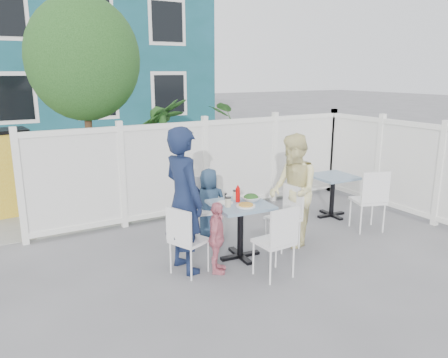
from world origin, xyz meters
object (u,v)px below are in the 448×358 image
chair_near (278,237)px  boy (209,204)px  utility_cabinet (5,174)px  toddler (217,238)px  chair_back (206,203)px  woman (293,191)px  chair_left (185,236)px  chair_right (287,212)px  spare_table (333,185)px  main_table (240,216)px  man (184,200)px

chair_near → boy: (-0.11, 1.52, 0.01)m
utility_cabinet → toddler: size_ratio=1.58×
chair_back → woman: bearing=149.1°
utility_cabinet → chair_back: size_ratio=1.54×
boy → toddler: size_ratio=1.18×
chair_left → chair_right: (1.61, 0.10, 0.01)m
utility_cabinet → spare_table: (4.76, -2.84, -0.16)m
utility_cabinet → chair_back: (2.46, -2.65, -0.17)m
woman → spare_table: bearing=136.5°
chair_left → boy: 1.20m
woman → utility_cabinet: bearing=-114.4°
boy → chair_left: bearing=71.9°
utility_cabinet → chair_back: bearing=-52.1°
main_table → boy: 0.79m
main_table → chair_near: bearing=-85.2°
chair_near → main_table: bearing=92.2°
main_table → chair_back: bearing=93.3°
chair_near → spare_table: bearing=30.1°
utility_cabinet → spare_table: size_ratio=1.99×
chair_back → toddler: chair_back is taller
chair_near → man: bearing=134.7°
boy → toddler: bearing=90.6°
chair_right → toddler: 1.27m
chair_near → chair_right: bearing=43.6°
spare_table → utility_cabinet: bearing=149.2°
chair_left → toddler: toddler is taller
chair_back → boy: 0.08m
main_table → man: man is taller
chair_right → spare_table: bearing=-69.8°
utility_cabinet → chair_right: utility_cabinet is taller
spare_table → toddler: 2.88m
boy → utility_cabinet: bearing=-24.1°
chair_right → chair_back: size_ratio=0.95×
utility_cabinet → chair_left: bearing=-70.3°
chair_left → main_table: bearing=74.0°
woman → main_table: bearing=-66.6°
utility_cabinet → woman: 4.86m
spare_table → chair_right: 1.63m
toddler → boy: bearing=12.6°
spare_table → chair_left: bearing=-165.9°
chair_right → woman: (0.11, 0.03, 0.29)m
chair_left → man: size_ratio=0.48×
man → toddler: (0.30, -0.28, -0.45)m
spare_table → chair_left: chair_left is taller
boy → toddler: boy is taller
chair_left → chair_near: chair_near is taller
woman → chair_right: bearing=-52.0°
chair_right → boy: size_ratio=0.82×
man → boy: (0.74, 0.74, -0.36)m
chair_back → chair_near: size_ratio=1.02×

